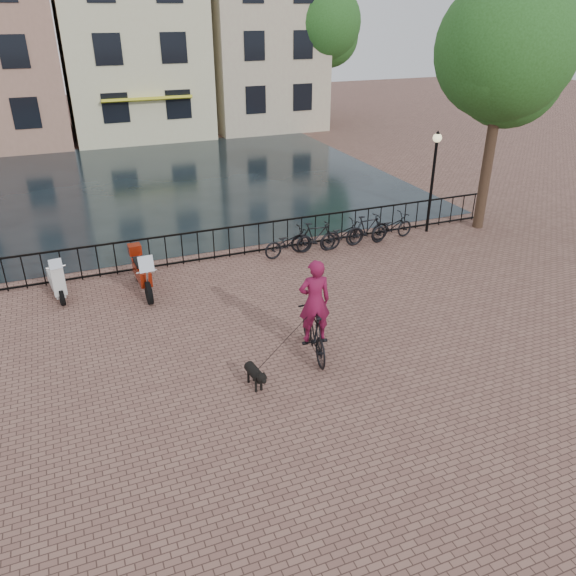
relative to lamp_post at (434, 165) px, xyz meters
name	(u,v)px	position (x,y,z in m)	size (l,w,h in m)	color
ground	(343,402)	(-7.20, -7.60, -2.38)	(100.00, 100.00, 0.00)	brown
canal_water	(172,182)	(-7.20, 9.70, -2.38)	(20.00, 20.00, 0.00)	black
railing	(229,242)	(-7.20, 0.40, -1.87)	(20.00, 0.05, 1.02)	black
canal_house_mid	(128,31)	(-6.70, 22.40, 3.52)	(8.00, 9.50, 11.80)	beige
canal_house_right	(254,17)	(1.30, 22.40, 4.27)	(7.00, 9.00, 13.30)	tan
tree_near_right	(506,49)	(2.00, -0.30, 3.60)	(4.48, 4.48, 8.24)	black
tree_far_right	(323,23)	(4.80, 19.40, 3.97)	(4.76, 4.76, 8.76)	black
lamp_post	(434,165)	(0.00, 0.00, 0.00)	(0.30, 0.30, 3.45)	black
cyclist	(314,314)	(-7.03, -5.73, -1.34)	(0.95, 2.07, 2.75)	black
dog	(255,375)	(-8.68, -6.41, -2.10)	(0.36, 0.85, 0.56)	black
motorcycle	(141,268)	(-10.14, -1.07, -1.65)	(0.57, 2.06, 1.46)	maroon
scooter	(55,273)	(-12.38, -0.47, -1.68)	(0.64, 1.55, 1.40)	silver
parked_bike_0	(289,243)	(-5.40, -0.20, -1.93)	(0.60, 1.72, 0.90)	black
parked_bike_1	(316,237)	(-4.45, -0.20, -1.88)	(0.47, 1.66, 1.00)	black
parked_bike_2	(342,234)	(-3.50, -0.20, -1.93)	(0.60, 1.72, 0.90)	black
parked_bike_3	(367,229)	(-2.55, -0.20, -1.88)	(0.47, 1.66, 1.00)	black
parked_bike_4	(392,227)	(-1.60, -0.20, -1.93)	(0.60, 1.72, 0.90)	black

